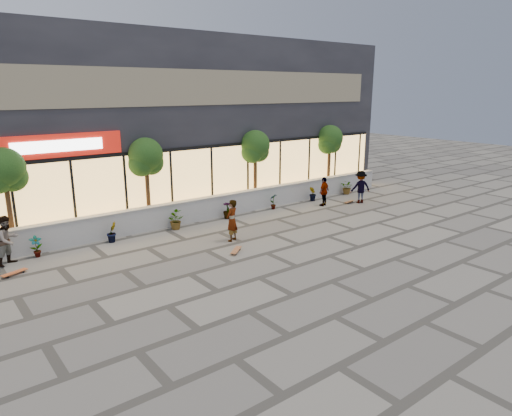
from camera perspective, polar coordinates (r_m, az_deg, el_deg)
ground at (r=17.02m, az=9.18°, el=-5.95°), size 80.00×80.00×0.00m
planter_wall at (r=21.99m, az=-4.14°, el=0.38°), size 22.00×0.42×1.04m
retail_building at (r=26.12m, az=-11.11°, el=10.69°), size 24.00×9.17×8.50m
shrub_a at (r=18.38m, az=-25.78°, el=-4.36°), size 0.43×0.29×0.81m
shrub_b at (r=19.08m, az=-17.58°, el=-2.90°), size 0.57×0.57×0.81m
shrub_c at (r=20.14m, az=-10.13°, el=-1.51°), size 0.68×0.77×0.81m
shrub_d at (r=21.52m, az=-3.54°, el=-0.25°), size 0.64×0.64×0.81m
shrub_e at (r=23.16m, az=2.19°, el=0.84°), size 0.46×0.35×0.81m
shrub_f at (r=25.00m, az=7.12°, el=1.77°), size 0.55×0.57×0.81m
shrub_g at (r=27.01m, az=11.36°, el=2.56°), size 0.77×0.84×0.81m
tree_west at (r=18.91m, az=-28.94°, el=3.85°), size 1.60×1.50×3.92m
tree_midwest at (r=20.45m, az=-13.60°, el=5.96°), size 1.60×1.50×3.92m
tree_mideast at (r=23.52m, az=-0.09°, el=7.46°), size 1.60×1.50×3.92m
tree_east at (r=27.21m, az=9.21°, el=8.26°), size 1.60×1.50×3.92m
skater_center at (r=18.22m, az=-3.03°, el=-1.57°), size 0.73×0.63×1.70m
skater_left at (r=17.97m, az=-28.60°, el=-3.55°), size 1.08×1.03×1.75m
skater_right_near at (r=24.00m, az=8.51°, el=2.05°), size 0.96×0.61×1.53m
skater_right_far at (r=24.97m, az=12.93°, el=2.57°), size 1.28×1.03×1.73m
skateboard_center at (r=17.16m, az=-2.51°, el=-5.28°), size 0.81×0.71×0.10m
skateboard_left at (r=17.10m, az=-27.96°, el=-7.14°), size 0.86×0.49×0.10m
skateboard_right_near at (r=24.98m, az=11.57°, el=0.80°), size 0.78×0.34×0.09m
skateboard_right_far at (r=27.68m, az=13.08°, el=2.05°), size 0.71×0.39×0.08m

